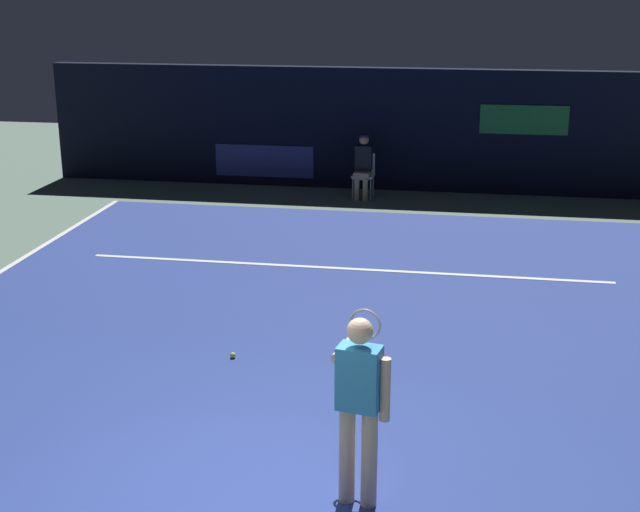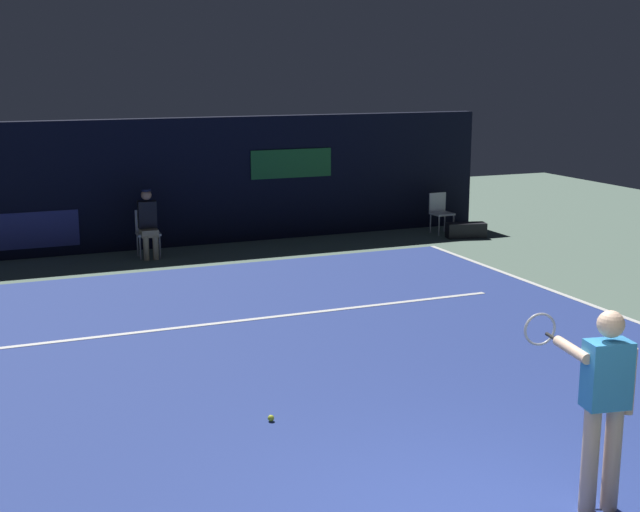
% 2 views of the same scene
% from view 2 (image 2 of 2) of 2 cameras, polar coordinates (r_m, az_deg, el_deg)
% --- Properties ---
extents(ground_plane, '(30.42, 30.42, 0.00)m').
position_cam_2_polar(ground_plane, '(11.04, -2.10, -6.93)').
color(ground_plane, slate).
extents(court_surface, '(10.60, 11.15, 0.01)m').
position_cam_2_polar(court_surface, '(11.04, -2.10, -6.90)').
color(court_surface, navy).
rests_on(court_surface, ground).
extents(line_sideline_left, '(0.10, 11.15, 0.01)m').
position_cam_2_polar(line_sideline_left, '(13.70, 18.95, -3.72)').
color(line_sideline_left, white).
rests_on(line_sideline_left, court_surface).
extents(line_service, '(8.27, 0.10, 0.01)m').
position_cam_2_polar(line_service, '(12.80, -5.19, -4.20)').
color(line_service, white).
rests_on(line_service, court_surface).
extents(back_wall, '(14.75, 0.33, 2.60)m').
position_cam_2_polar(back_wall, '(18.03, -10.87, 4.60)').
color(back_wall, black).
rests_on(back_wall, ground).
extents(tennis_player, '(0.51, 1.00, 1.73)m').
position_cam_2_polar(tennis_player, '(7.58, 17.86, -8.74)').
color(tennis_player, beige).
rests_on(tennis_player, ground).
extents(line_judge_on_chair, '(0.46, 0.54, 1.32)m').
position_cam_2_polar(line_judge_on_chair, '(17.16, -11.08, 2.15)').
color(line_judge_on_chair, white).
rests_on(line_judge_on_chair, ground).
extents(courtside_chair_near, '(0.46, 0.44, 0.88)m').
position_cam_2_polar(courtside_chair_near, '(19.56, 7.79, 2.94)').
color(courtside_chair_near, white).
rests_on(courtside_chair_near, ground).
extents(tennis_ball, '(0.07, 0.07, 0.07)m').
position_cam_2_polar(tennis_ball, '(9.29, -3.19, -10.44)').
color(tennis_ball, '#CCE033').
rests_on(tennis_ball, court_surface).
extents(equipment_bag, '(0.89, 0.51, 0.32)m').
position_cam_2_polar(equipment_bag, '(19.16, 9.43, 1.65)').
color(equipment_bag, black).
rests_on(equipment_bag, ground).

